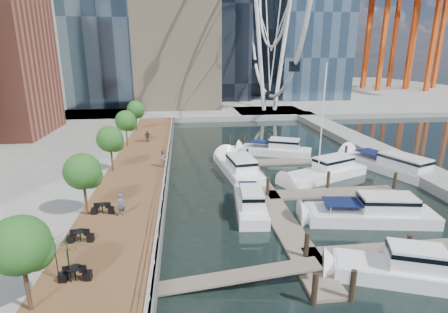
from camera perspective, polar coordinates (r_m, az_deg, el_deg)
ground at (r=23.97m, az=4.53°, el=-14.25°), size 520.00×520.00×0.00m
boardwalk at (r=37.42m, az=-13.72°, el=-2.42°), size 6.00×60.00×1.00m
seawall at (r=37.16m, az=-9.13°, el=-2.29°), size 0.25×60.00×1.00m
land_far at (r=122.88m, az=-4.84°, el=10.64°), size 200.00×114.00×1.00m
breakwater at (r=48.41m, az=23.55°, el=0.88°), size 4.00×60.00×1.00m
pier at (r=75.42m, az=7.38°, el=7.14°), size 14.00×12.00×1.00m
railing at (r=36.85m, az=-9.35°, el=-0.78°), size 0.10×60.00×1.05m
floating_docks at (r=34.62m, az=14.37°, el=-4.00°), size 16.00×34.00×2.60m
port_cranes at (r=136.65m, az=26.36°, el=17.85°), size 40.00×52.00×38.00m
street_trees at (r=35.85m, az=-18.11°, el=2.73°), size 2.60×42.60×4.60m
cafe_tables at (r=22.05m, az=-22.74°, el=-14.38°), size 2.50×13.70×0.74m
yacht_foreground at (r=29.15m, az=22.63°, el=-9.74°), size 10.72×4.43×2.15m
pedestrian_near at (r=26.24m, az=-16.43°, el=-7.58°), size 0.74×0.70×1.70m
pedestrian_mid at (r=36.57m, az=-10.02°, el=-0.31°), size 1.11×1.12×1.83m
pedestrian_far at (r=47.80m, az=-12.37°, el=3.26°), size 0.91×0.40×1.54m
moored_yachts at (r=37.01m, az=15.04°, el=-3.54°), size 22.58×31.36×11.50m
cafe_seating at (r=18.03m, az=-28.15°, el=-19.31°), size 4.04×11.26×2.44m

